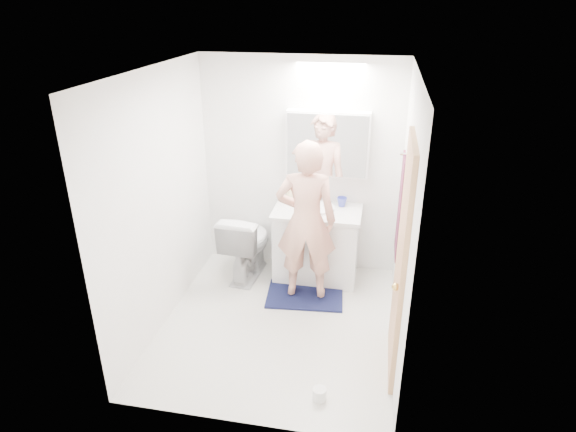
% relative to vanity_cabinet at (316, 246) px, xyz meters
% --- Properties ---
extents(floor, '(2.50, 2.50, 0.00)m').
position_rel_vanity_cabinet_xyz_m(floor, '(-0.24, -0.96, -0.39)').
color(floor, silver).
rests_on(floor, ground).
extents(ceiling, '(2.50, 2.50, 0.00)m').
position_rel_vanity_cabinet_xyz_m(ceiling, '(-0.24, -0.96, 2.01)').
color(ceiling, white).
rests_on(ceiling, floor).
extents(wall_back, '(2.50, 0.00, 2.50)m').
position_rel_vanity_cabinet_xyz_m(wall_back, '(-0.24, 0.29, 0.81)').
color(wall_back, white).
rests_on(wall_back, floor).
extents(wall_front, '(2.50, 0.00, 2.50)m').
position_rel_vanity_cabinet_xyz_m(wall_front, '(-0.24, -2.21, 0.81)').
color(wall_front, white).
rests_on(wall_front, floor).
extents(wall_left, '(0.00, 2.50, 2.50)m').
position_rel_vanity_cabinet_xyz_m(wall_left, '(-1.34, -0.96, 0.81)').
color(wall_left, white).
rests_on(wall_left, floor).
extents(wall_right, '(0.00, 2.50, 2.50)m').
position_rel_vanity_cabinet_xyz_m(wall_right, '(0.86, -0.96, 0.81)').
color(wall_right, white).
rests_on(wall_right, floor).
extents(vanity_cabinet, '(0.90, 0.55, 0.78)m').
position_rel_vanity_cabinet_xyz_m(vanity_cabinet, '(0.00, 0.00, 0.00)').
color(vanity_cabinet, white).
rests_on(vanity_cabinet, floor).
extents(countertop, '(0.95, 0.58, 0.04)m').
position_rel_vanity_cabinet_xyz_m(countertop, '(0.00, -0.00, 0.41)').
color(countertop, white).
rests_on(countertop, vanity_cabinet).
extents(sink_basin, '(0.36, 0.36, 0.03)m').
position_rel_vanity_cabinet_xyz_m(sink_basin, '(0.00, 0.03, 0.45)').
color(sink_basin, white).
rests_on(sink_basin, countertop).
extents(faucet, '(0.02, 0.02, 0.16)m').
position_rel_vanity_cabinet_xyz_m(faucet, '(0.00, 0.22, 0.51)').
color(faucet, silver).
rests_on(faucet, countertop).
extents(medicine_cabinet, '(0.88, 0.14, 0.70)m').
position_rel_vanity_cabinet_xyz_m(medicine_cabinet, '(0.06, 0.21, 1.11)').
color(medicine_cabinet, white).
rests_on(medicine_cabinet, wall_back).
extents(mirror_panel, '(0.84, 0.01, 0.66)m').
position_rel_vanity_cabinet_xyz_m(mirror_panel, '(0.06, 0.13, 1.11)').
color(mirror_panel, silver).
rests_on(mirror_panel, medicine_cabinet).
extents(toilet, '(0.50, 0.81, 0.79)m').
position_rel_vanity_cabinet_xyz_m(toilet, '(-0.77, -0.11, 0.00)').
color(toilet, silver).
rests_on(toilet, floor).
extents(bath_rug, '(0.85, 0.62, 0.02)m').
position_rel_vanity_cabinet_xyz_m(bath_rug, '(-0.06, -0.44, -0.38)').
color(bath_rug, '#12123B').
rests_on(bath_rug, floor).
extents(person, '(0.64, 0.45, 1.67)m').
position_rel_vanity_cabinet_xyz_m(person, '(-0.06, -0.44, 0.49)').
color(person, '#DC9B84').
rests_on(person, bath_rug).
extents(door, '(0.04, 0.80, 2.00)m').
position_rel_vanity_cabinet_xyz_m(door, '(0.84, -1.31, 0.61)').
color(door, tan).
rests_on(door, wall_right).
extents(door_knob, '(0.06, 0.06, 0.06)m').
position_rel_vanity_cabinet_xyz_m(door_knob, '(0.80, -1.61, 0.56)').
color(door_knob, gold).
rests_on(door_knob, door).
extents(towel, '(0.02, 0.42, 1.00)m').
position_rel_vanity_cabinet_xyz_m(towel, '(0.84, -0.41, 0.71)').
color(towel, '#141E3F').
rests_on(towel, wall_right).
extents(towel_hook, '(0.07, 0.02, 0.02)m').
position_rel_vanity_cabinet_xyz_m(towel_hook, '(0.83, -0.41, 1.23)').
color(towel_hook, silver).
rests_on(towel_hook, wall_right).
extents(soap_bottle_a, '(0.12, 0.12, 0.23)m').
position_rel_vanity_cabinet_xyz_m(soap_bottle_a, '(-0.33, 0.15, 0.54)').
color(soap_bottle_a, beige).
rests_on(soap_bottle_a, countertop).
extents(soap_bottle_b, '(0.12, 0.12, 0.18)m').
position_rel_vanity_cabinet_xyz_m(soap_bottle_b, '(-0.22, 0.18, 0.52)').
color(soap_bottle_b, '#6089CE').
rests_on(soap_bottle_b, countertop).
extents(toothbrush_cup, '(0.15, 0.15, 0.10)m').
position_rel_vanity_cabinet_xyz_m(toothbrush_cup, '(0.25, 0.16, 0.48)').
color(toothbrush_cup, '#3C46B4').
rests_on(toothbrush_cup, countertop).
extents(toilet_paper_roll, '(0.11, 0.11, 0.10)m').
position_rel_vanity_cabinet_xyz_m(toilet_paper_roll, '(0.29, -1.87, -0.34)').
color(toilet_paper_roll, white).
rests_on(toilet_paper_roll, floor).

